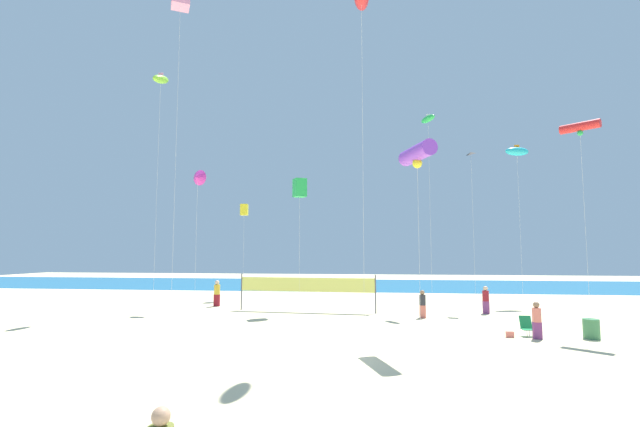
% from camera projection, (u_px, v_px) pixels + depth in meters
% --- Properties ---
extents(ground_plane, '(120.00, 120.00, 0.00)m').
position_uv_depth(ground_plane, '(315.00, 358.00, 15.62)').
color(ground_plane, beige).
extents(ocean_band, '(120.00, 20.00, 0.01)m').
position_uv_depth(ocean_band, '(355.00, 285.00, 51.13)').
color(ocean_band, '#1E6B99').
rests_on(ocean_band, ground).
extents(beachgoer_mustard_shirt, '(0.42, 0.42, 1.83)m').
position_uv_depth(beachgoer_mustard_shirt, '(217.00, 292.00, 30.66)').
color(beachgoer_mustard_shirt, maroon).
rests_on(beachgoer_mustard_shirt, ground).
extents(beachgoer_coral_shirt, '(0.37, 0.37, 1.63)m').
position_uv_depth(beachgoer_coral_shirt, '(537.00, 319.00, 19.08)').
color(beachgoer_coral_shirt, '#7A3872').
rests_on(beachgoer_coral_shirt, ground).
extents(beachgoer_charcoal_shirt, '(0.37, 0.37, 1.61)m').
position_uv_depth(beachgoer_charcoal_shirt, '(423.00, 303.00, 25.21)').
color(beachgoer_charcoal_shirt, '#EA7260').
rests_on(beachgoer_charcoal_shirt, ground).
extents(beachgoer_maroon_shirt, '(0.39, 0.39, 1.72)m').
position_uv_depth(beachgoer_maroon_shirt, '(486.00, 299.00, 26.93)').
color(beachgoer_maroon_shirt, '#7A3872').
rests_on(beachgoer_maroon_shirt, ground).
extents(folding_beach_chair, '(0.52, 0.65, 0.89)m').
position_uv_depth(folding_beach_chair, '(527.00, 326.00, 19.77)').
color(folding_beach_chair, '#1E8C4C').
rests_on(folding_beach_chair, ground).
extents(trash_barrel, '(0.67, 0.67, 0.86)m').
position_uv_depth(trash_barrel, '(591.00, 329.00, 19.13)').
color(trash_barrel, '#3F7F4C').
rests_on(trash_barrel, ground).
extents(volleyball_net, '(8.98, 0.72, 2.40)m').
position_uv_depth(volleyball_net, '(306.00, 286.00, 27.96)').
color(volleyball_net, '#4C4C51').
rests_on(volleyball_net, ground).
extents(beach_handbag, '(0.33, 0.17, 0.26)m').
position_uv_depth(beach_handbag, '(510.00, 334.00, 19.39)').
color(beach_handbag, '#EA7260').
rests_on(beach_handbag, ground).
extents(kite_magenta_delta, '(1.16, 0.73, 9.53)m').
position_uv_depth(kite_magenta_delta, '(198.00, 177.00, 29.66)').
color(kite_magenta_delta, silver).
rests_on(kite_magenta_delta, ground).
extents(kite_cyan_inflatable, '(2.03, 1.13, 12.27)m').
position_uv_depth(kite_cyan_inflatable, '(517.00, 152.00, 33.82)').
color(kite_cyan_inflatable, silver).
rests_on(kite_cyan_inflatable, ground).
extents(kite_green_box, '(1.03, 1.03, 8.67)m').
position_uv_depth(kite_green_box, '(300.00, 188.00, 28.35)').
color(kite_green_box, silver).
rests_on(kite_green_box, ground).
extents(kite_black_diamond, '(0.91, 0.91, 10.99)m').
position_uv_depth(kite_black_diamond, '(471.00, 155.00, 30.37)').
color(kite_black_diamond, silver).
rests_on(kite_black_diamond, ground).
extents(kite_yellow_box, '(0.64, 0.64, 7.89)m').
position_uv_depth(kite_yellow_box, '(244.00, 210.00, 36.35)').
color(kite_yellow_box, silver).
rests_on(kite_yellow_box, ground).
extents(kite_red_tube, '(1.69, 1.50, 10.39)m').
position_uv_depth(kite_red_tube, '(580.00, 127.00, 21.77)').
color(kite_red_tube, silver).
rests_on(kite_red_tube, ground).
extents(kite_violet_tube, '(1.47, 2.45, 8.45)m').
position_uv_depth(kite_violet_tube, '(417.00, 154.00, 18.59)').
color(kite_violet_tube, silver).
rests_on(kite_violet_tube, ground).
extents(kite_green_inflatable, '(1.12, 1.32, 13.48)m').
position_uv_depth(kite_green_inflatable, '(428.00, 119.00, 30.08)').
color(kite_green_inflatable, silver).
rests_on(kite_green_inflatable, ground).
extents(kite_lime_inflatable, '(0.79, 1.77, 16.07)m').
position_uv_depth(kite_lime_inflatable, '(161.00, 80.00, 29.27)').
color(kite_lime_inflatable, silver).
rests_on(kite_lime_inflatable, ground).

